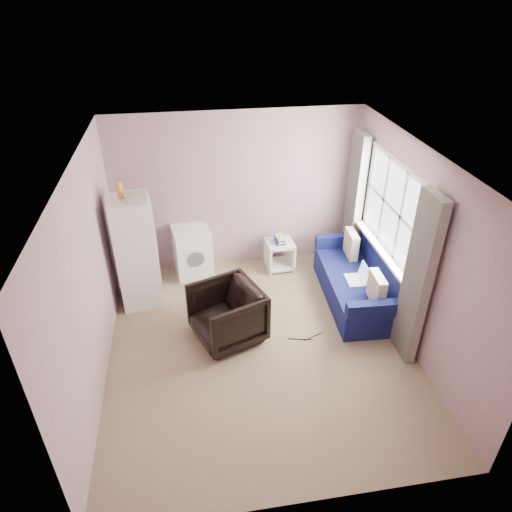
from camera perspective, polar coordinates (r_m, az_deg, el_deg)
The scene contains 8 objects.
room at distance 5.27m, azimuth 0.70°, elevation -1.04°, with size 3.84×4.24×2.54m.
armchair at distance 5.90m, azimuth -3.66°, elevation -6.98°, with size 0.81×0.76×0.83m, color black.
fridge at distance 6.55m, azimuth -14.78°, elevation 0.55°, with size 0.64×0.64×1.85m.
washing_machine at distance 7.25m, azimuth -7.99°, elevation 0.77°, with size 0.63×0.63×0.78m.
side_table at distance 7.37m, azimuth 2.96°, elevation 0.39°, with size 0.45×0.45×0.58m.
sofa at distance 6.80m, azimuth 12.99°, elevation -3.13°, with size 0.95×1.93×0.84m.
window_dressing at distance 6.40m, azimuth 15.40°, elevation 2.58°, with size 0.17×2.62×2.18m.
floor_cables at distance 6.17m, azimuth 6.37°, elevation -10.11°, with size 0.51×0.13×0.01m.
Camera 1 is at (-0.75, -4.35, 4.11)m, focal length 32.00 mm.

